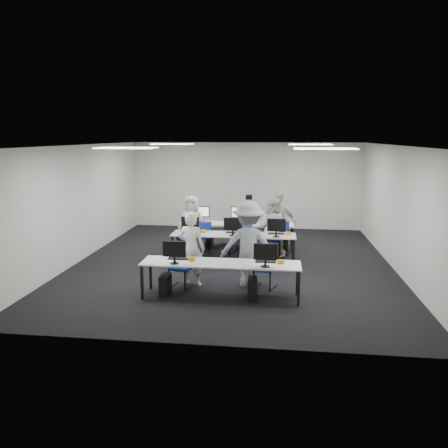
# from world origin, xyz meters

# --- Properties ---
(room) EXTENTS (9.00, 9.02, 3.00)m
(room) POSITION_xyz_m (0.00, 0.00, 1.50)
(room) COLOR black
(room) RESTS_ON ground
(ceiling_panels) EXTENTS (5.20, 4.60, 0.02)m
(ceiling_panels) POSITION_xyz_m (0.00, 0.00, 2.98)
(ceiling_panels) COLOR white
(ceiling_panels) RESTS_ON room
(desk_front) EXTENTS (3.20, 0.70, 0.73)m
(desk_front) POSITION_xyz_m (0.00, -2.40, 0.68)
(desk_front) COLOR silver
(desk_front) RESTS_ON ground
(desk_mid) EXTENTS (3.20, 0.70, 0.73)m
(desk_mid) POSITION_xyz_m (0.00, 0.20, 0.68)
(desk_mid) COLOR silver
(desk_mid) RESTS_ON ground
(desk_back) EXTENTS (3.20, 0.70, 0.73)m
(desk_back) POSITION_xyz_m (0.00, 1.60, 0.68)
(desk_back) COLOR silver
(desk_back) RESTS_ON ground
(equipment_front) EXTENTS (2.51, 0.41, 1.19)m
(equipment_front) POSITION_xyz_m (-0.19, -2.42, 0.36)
(equipment_front) COLOR #0D4CAF
(equipment_front) RESTS_ON desk_front
(equipment_mid) EXTENTS (2.91, 0.41, 1.19)m
(equipment_mid) POSITION_xyz_m (-0.19, 0.18, 0.36)
(equipment_mid) COLOR white
(equipment_mid) RESTS_ON desk_mid
(equipment_back) EXTENTS (2.91, 0.41, 1.19)m
(equipment_back) POSITION_xyz_m (0.19, 1.62, 0.36)
(equipment_back) COLOR white
(equipment_back) RESTS_ON desk_back
(chair_0) EXTENTS (0.52, 0.54, 0.86)m
(chair_0) POSITION_xyz_m (-0.92, -1.91, 0.27)
(chair_0) COLOR navy
(chair_0) RESTS_ON ground
(chair_1) EXTENTS (0.53, 0.55, 0.83)m
(chair_1) POSITION_xyz_m (0.88, -1.72, 0.26)
(chair_1) COLOR navy
(chair_1) RESTS_ON ground
(chair_2) EXTENTS (0.52, 0.55, 0.88)m
(chair_2) POSITION_xyz_m (-1.27, 0.72, 0.28)
(chair_2) COLOR navy
(chair_2) RESTS_ON ground
(chair_3) EXTENTS (0.45, 0.48, 0.85)m
(chair_3) POSITION_xyz_m (0.04, 0.82, 0.27)
(chair_3) COLOR navy
(chair_3) RESTS_ON ground
(chair_4) EXTENTS (0.49, 0.53, 0.97)m
(chair_4) POSITION_xyz_m (0.98, 0.75, 0.31)
(chair_4) COLOR navy
(chair_4) RESTS_ON ground
(chair_5) EXTENTS (0.57, 0.60, 0.91)m
(chair_5) POSITION_xyz_m (-0.94, 0.95, 0.29)
(chair_5) COLOR navy
(chair_5) RESTS_ON ground
(chair_6) EXTENTS (0.62, 0.65, 0.97)m
(chair_6) POSITION_xyz_m (0.11, 0.99, 0.31)
(chair_6) COLOR navy
(chair_6) RESTS_ON ground
(chair_7) EXTENTS (0.59, 0.62, 0.96)m
(chair_7) POSITION_xyz_m (1.17, 1.01, 0.30)
(chair_7) COLOR navy
(chair_7) RESTS_ON ground
(handbag) EXTENTS (0.42, 0.29, 0.32)m
(handbag) POSITION_xyz_m (-1.28, 0.22, 0.89)
(handbag) COLOR tan
(handbag) RESTS_ON desk_mid
(student_0) EXTENTS (0.66, 0.50, 1.64)m
(student_0) POSITION_xyz_m (-0.72, -1.72, 0.82)
(student_0) COLOR silver
(student_0) RESTS_ON ground
(student_1) EXTENTS (0.97, 0.88, 1.62)m
(student_1) POSITION_xyz_m (0.97, 0.81, 0.81)
(student_1) COLOR silver
(student_1) RESTS_ON ground
(student_2) EXTENTS (0.85, 0.63, 1.58)m
(student_2) POSITION_xyz_m (-1.26, 1.12, 0.79)
(student_2) COLOR silver
(student_2) RESTS_ON ground
(student_3) EXTENTS (1.11, 0.68, 1.76)m
(student_3) POSITION_xyz_m (1.12, 1.07, 0.88)
(student_3) COLOR silver
(student_3) RESTS_ON ground
(photographer) EXTENTS (1.25, 0.77, 1.88)m
(photographer) POSITION_xyz_m (0.51, -1.70, 0.94)
(photographer) COLOR gray
(photographer) RESTS_ON ground
(dslr_camera) EXTENTS (0.15, 0.19, 0.10)m
(dslr_camera) POSITION_xyz_m (0.50, -1.52, 1.94)
(dslr_camera) COLOR black
(dslr_camera) RESTS_ON photographer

